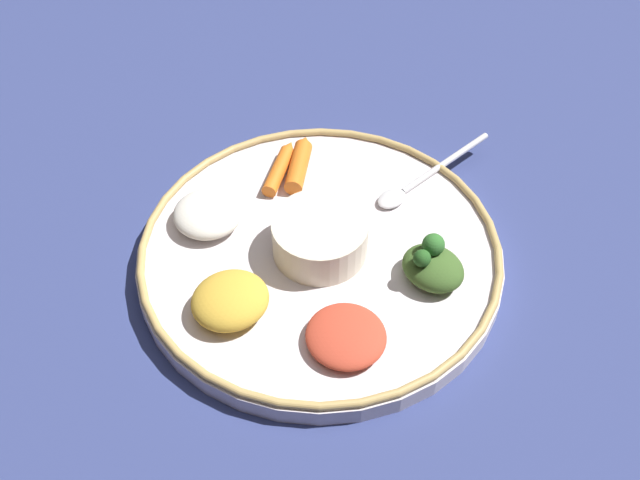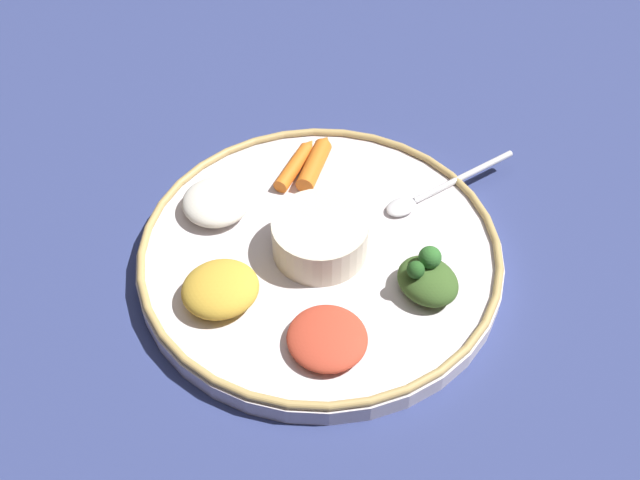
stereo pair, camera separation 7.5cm
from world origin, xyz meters
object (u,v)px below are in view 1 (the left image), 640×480
(center_bowl, at_px, (320,236))
(carrot_outer, at_px, (280,167))
(carrot_near_spoon, at_px, (299,163))
(spoon, at_px, (418,181))
(greens_pile, at_px, (433,265))

(center_bowl, distance_m, carrot_outer, 0.12)
(carrot_near_spoon, bearing_deg, spoon, -167.40)
(carrot_near_spoon, bearing_deg, carrot_outer, 35.37)
(center_bowl, bearing_deg, carrot_outer, -46.27)
(carrot_near_spoon, bearing_deg, greens_pile, 153.22)
(greens_pile, xyz_separation_m, carrot_near_spoon, (0.18, -0.09, -0.01))
(center_bowl, bearing_deg, spoon, -115.45)
(center_bowl, distance_m, carrot_near_spoon, 0.12)
(center_bowl, xyz_separation_m, carrot_near_spoon, (0.07, -0.10, -0.01))
(spoon, height_order, greens_pile, greens_pile)
(spoon, bearing_deg, carrot_outer, 15.78)
(spoon, relative_size, carrot_near_spoon, 1.88)
(spoon, height_order, carrot_outer, carrot_outer)
(spoon, bearing_deg, center_bowl, 64.55)
(greens_pile, bearing_deg, spoon, -66.54)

